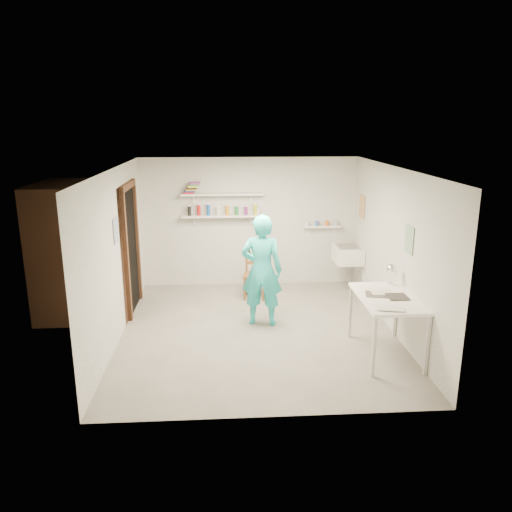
{
  "coord_description": "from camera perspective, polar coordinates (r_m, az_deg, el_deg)",
  "views": [
    {
      "loc": [
        -0.48,
        -6.88,
        3.03
      ],
      "look_at": [
        0.0,
        0.4,
        1.05
      ],
      "focal_mm": 35.0,
      "sensor_mm": 36.0,
      "label": 1
    }
  ],
  "objects": [
    {
      "name": "wooden_chair",
      "position": [
        8.74,
        -0.12,
        -2.2
      ],
      "size": [
        0.45,
        0.43,
        0.84
      ],
      "primitive_type": "cube",
      "rotation": [
        0.0,
        0.0,
        -0.16
      ],
      "color": "brown",
      "rests_on": "ground"
    },
    {
      "name": "wall_left",
      "position": [
        7.28,
        -15.77,
        0.04
      ],
      "size": [
        0.02,
        4.5,
        2.4
      ],
      "primitive_type": "cube",
      "color": "silver",
      "rests_on": "ground"
    },
    {
      "name": "spray_cans",
      "position": [
        9.15,
        -3.85,
        5.21
      ],
      "size": [
        1.29,
        0.06,
        0.17
      ],
      "color": "black",
      "rests_on": "shelf_lower"
    },
    {
      "name": "wall_right",
      "position": [
        7.54,
        15.63,
        0.57
      ],
      "size": [
        0.02,
        4.5,
        2.4
      ],
      "primitive_type": "cube",
      "color": "silver",
      "rests_on": "ground"
    },
    {
      "name": "ledge_pots",
      "position": [
        9.42,
        7.53,
        3.73
      ],
      "size": [
        0.48,
        0.07,
        0.09
      ],
      "color": "silver",
      "rests_on": "ledge_shelf"
    },
    {
      "name": "door_jamb_far",
      "position": [
        8.8,
        -13.41,
        1.43
      ],
      "size": [
        0.06,
        0.1,
        2.0
      ],
      "primitive_type": "cube",
      "color": "brown",
      "rests_on": "ground"
    },
    {
      "name": "shelf_lower",
      "position": [
        9.17,
        -3.84,
        4.59
      ],
      "size": [
        1.5,
        0.22,
        0.03
      ],
      "primitive_type": "cube",
      "color": "white",
      "rests_on": "wall_back"
    },
    {
      "name": "work_table",
      "position": [
        6.88,
        14.63,
        -7.74
      ],
      "size": [
        0.74,
        1.23,
        0.82
      ],
      "primitive_type": "cube",
      "color": "white",
      "rests_on": "ground"
    },
    {
      "name": "poster_left",
      "position": [
        7.25,
        -15.72,
        2.82
      ],
      "size": [
        0.01,
        0.28,
        0.36
      ],
      "primitive_type": "cube",
      "color": "#334C7F",
      "rests_on": "wall_left"
    },
    {
      "name": "ceiling",
      "position": [
        6.92,
        0.22,
        10.04
      ],
      "size": [
        4.0,
        4.5,
        0.02
      ],
      "primitive_type": "cube",
      "color": "silver",
      "rests_on": "wall_back"
    },
    {
      "name": "door_jamb_near",
      "position": [
        7.85,
        -14.58,
        -0.31
      ],
      "size": [
        0.06,
        0.1,
        2.0
      ],
      "primitive_type": "cube",
      "color": "brown",
      "rests_on": "ground"
    },
    {
      "name": "wall_clock",
      "position": [
        7.63,
        0.23,
        0.85
      ],
      "size": [
        0.31,
        0.09,
        0.31
      ],
      "primitive_type": "cylinder",
      "rotation": [
        1.57,
        0.0,
        -0.19
      ],
      "color": "beige",
      "rests_on": "man"
    },
    {
      "name": "corridor_box",
      "position": [
        8.47,
        -18.85,
        0.84
      ],
      "size": [
        1.4,
        1.5,
        2.1
      ],
      "primitive_type": "cube",
      "color": "brown",
      "rests_on": "ground"
    },
    {
      "name": "doorway_recess",
      "position": [
        8.33,
        -14.1,
        0.6
      ],
      "size": [
        0.02,
        0.9,
        2.0
      ],
      "primitive_type": "cube",
      "color": "black",
      "rests_on": "wall_left"
    },
    {
      "name": "wall_back",
      "position": [
        9.33,
        -0.75,
        3.88
      ],
      "size": [
        4.0,
        0.02,
        2.4
      ],
      "primitive_type": "cube",
      "color": "silver",
      "rests_on": "ground"
    },
    {
      "name": "belfast_sink",
      "position": [
        9.17,
        10.44,
        0.2
      ],
      "size": [
        0.48,
        0.6,
        0.3
      ],
      "primitive_type": "cube",
      "color": "white",
      "rests_on": "wall_right"
    },
    {
      "name": "poster_right_a",
      "position": [
        9.14,
        12.0,
        5.54
      ],
      "size": [
        0.01,
        0.34,
        0.42
      ],
      "primitive_type": "cube",
      "color": "#995933",
      "rests_on": "wall_right"
    },
    {
      "name": "book_stack",
      "position": [
        9.1,
        -7.33,
        7.7
      ],
      "size": [
        0.3,
        0.14,
        0.2
      ],
      "color": "red",
      "rests_on": "shelf_upper"
    },
    {
      "name": "door_lintel",
      "position": [
        8.13,
        -14.44,
        7.79
      ],
      "size": [
        0.06,
        1.05,
        0.1
      ],
      "primitive_type": "cube",
      "color": "brown",
      "rests_on": "wall_left"
    },
    {
      "name": "poster_right_b",
      "position": [
        6.96,
        17.09,
        1.81
      ],
      "size": [
        0.01,
        0.3,
        0.38
      ],
      "primitive_type": "cube",
      "color": "#3F724C",
      "rests_on": "wall_right"
    },
    {
      "name": "papers",
      "position": [
        6.73,
        14.87,
        -4.43
      ],
      "size": [
        0.3,
        0.22,
        0.02
      ],
      "color": "silver",
      "rests_on": "work_table"
    },
    {
      "name": "floor",
      "position": [
        7.54,
        0.2,
        -8.6
      ],
      "size": [
        4.0,
        4.5,
        0.02
      ],
      "primitive_type": "cube",
      "color": "slate",
      "rests_on": "ground"
    },
    {
      "name": "ledge_shelf",
      "position": [
        9.43,
        7.52,
        3.37
      ],
      "size": [
        0.7,
        0.14,
        0.03
      ],
      "primitive_type": "cube",
      "color": "white",
      "rests_on": "wall_back"
    },
    {
      "name": "desk_lamp",
      "position": [
        7.17,
        15.3,
        -1.47
      ],
      "size": [
        0.15,
        0.15,
        0.15
      ],
      "primitive_type": "sphere",
      "color": "silver",
      "rests_on": "work_table"
    },
    {
      "name": "man",
      "position": [
        7.5,
        0.66,
        -1.66
      ],
      "size": [
        0.69,
        0.52,
        1.71
      ],
      "primitive_type": "imported",
      "rotation": [
        0.0,
        0.0,
        2.95
      ],
      "color": "#28CCCC",
      "rests_on": "ground"
    },
    {
      "name": "shelf_upper",
      "position": [
        9.1,
        -3.88,
        7.07
      ],
      "size": [
        1.5,
        0.22,
        0.03
      ],
      "primitive_type": "cube",
      "color": "white",
      "rests_on": "wall_back"
    },
    {
      "name": "wall_front",
      "position": [
        4.99,
        2.01,
        -6.34
      ],
      "size": [
        4.0,
        0.02,
        2.4
      ],
      "primitive_type": "cube",
      "color": "silver",
      "rests_on": "ground"
    }
  ]
}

